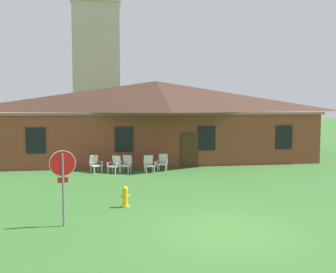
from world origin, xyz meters
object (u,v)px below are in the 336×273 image
(lawn_chair_right_end, at_px, (163,162))
(fire_hydrant, at_px, (125,197))
(lawn_chair_by_porch, at_px, (95,163))
(lawn_chair_near_door, at_px, (115,164))
(lawn_chair_middle, at_px, (149,164))
(lawn_chair_left_end, at_px, (126,163))
(stop_sign, at_px, (63,173))

(lawn_chair_right_end, bearing_deg, fire_hydrant, -107.69)
(lawn_chair_by_porch, xyz_separation_m, fire_hydrant, (1.36, -7.86, -0.12))
(lawn_chair_near_door, bearing_deg, lawn_chair_by_porch, 160.57)
(lawn_chair_near_door, height_order, fire_hydrant, lawn_chair_near_door)
(lawn_chair_middle, bearing_deg, lawn_chair_right_end, 30.47)
(lawn_chair_left_end, relative_size, fire_hydrant, 1.21)
(lawn_chair_near_door, xyz_separation_m, lawn_chair_middle, (1.91, -0.13, 0.00))
(lawn_chair_near_door, distance_m, lawn_chair_middle, 1.91)
(lawn_chair_by_porch, bearing_deg, lawn_chair_left_end, -8.60)
(lawn_chair_middle, bearing_deg, fire_hydrant, -102.63)
(stop_sign, xyz_separation_m, lawn_chair_left_end, (2.37, 9.55, -1.17))
(lawn_chair_right_end, bearing_deg, stop_sign, -114.60)
(fire_hydrant, bearing_deg, stop_sign, -135.41)
(lawn_chair_near_door, xyz_separation_m, lawn_chair_left_end, (0.64, 0.13, 0.00))
(lawn_chair_by_porch, bearing_deg, stop_sign, -93.62)
(lawn_chair_right_end, distance_m, fire_hydrant, 8.24)
(lawn_chair_near_door, relative_size, lawn_chair_left_end, 1.00)
(fire_hydrant, bearing_deg, lawn_chair_middle, 77.37)
(lawn_chair_near_door, height_order, lawn_chair_middle, same)
(lawn_chair_by_porch, bearing_deg, lawn_chair_near_door, -19.43)
(lawn_chair_middle, xyz_separation_m, fire_hydrant, (-1.64, -7.34, -0.12))
(stop_sign, relative_size, lawn_chair_by_porch, 2.48)
(lawn_chair_right_end, bearing_deg, lawn_chair_middle, -149.53)
(lawn_chair_by_porch, bearing_deg, lawn_chair_right_end, -0.16)
(lawn_chair_by_porch, height_order, fire_hydrant, lawn_chair_by_porch)
(lawn_chair_middle, relative_size, fire_hydrant, 1.21)
(lawn_chair_near_door, bearing_deg, lawn_chair_middle, -3.80)
(lawn_chair_middle, distance_m, fire_hydrant, 7.52)
(lawn_chair_middle, bearing_deg, lawn_chair_by_porch, 170.27)
(lawn_chair_left_end, height_order, lawn_chair_right_end, same)
(lawn_chair_near_door, relative_size, fire_hydrant, 1.21)
(lawn_chair_right_end, xyz_separation_m, fire_hydrant, (-2.50, -7.85, -0.12))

